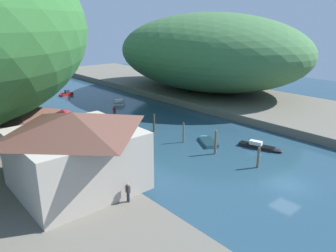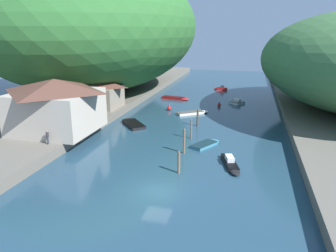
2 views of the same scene
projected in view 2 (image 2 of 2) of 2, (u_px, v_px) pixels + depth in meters
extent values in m
plane|color=#234256|center=(203.00, 113.00, 58.17)|extent=(130.00, 130.00, 0.00)
cube|color=#666056|center=(79.00, 103.00, 63.72)|extent=(22.00, 120.00, 1.24)
ellipsoid|color=#2D662D|center=(96.00, 27.00, 70.78)|extent=(42.72, 59.81, 27.05)
cube|color=#B2A899|center=(57.00, 111.00, 43.50)|extent=(9.97, 9.63, 5.29)
pyramid|color=brown|center=(54.00, 85.00, 42.51)|extent=(10.77, 10.40, 1.68)
cube|color=gray|center=(96.00, 97.00, 57.03)|extent=(7.98, 6.51, 3.64)
pyramid|color=brown|center=(95.00, 82.00, 56.29)|extent=(8.61, 7.04, 1.56)
cube|color=teal|center=(204.00, 145.00, 41.73)|extent=(3.31, 4.06, 0.36)
ellipsoid|color=teal|center=(213.00, 142.00, 43.02)|extent=(2.31, 2.41, 0.36)
cube|color=#132A33|center=(204.00, 144.00, 41.68)|extent=(3.37, 4.14, 0.03)
cube|color=black|center=(230.00, 163.00, 36.16)|extent=(2.31, 4.60, 0.40)
ellipsoid|color=black|center=(234.00, 171.00, 34.01)|extent=(1.63, 2.44, 0.40)
cube|color=black|center=(230.00, 161.00, 36.09)|extent=(2.36, 4.69, 0.03)
cube|color=silver|center=(230.00, 158.00, 36.16)|extent=(1.18, 1.72, 0.53)
cube|color=red|center=(222.00, 89.00, 80.33)|extent=(2.56, 1.20, 0.56)
ellipsoid|color=red|center=(217.00, 89.00, 80.59)|extent=(1.29, 1.11, 0.56)
cube|color=#450A0A|center=(222.00, 88.00, 80.24)|extent=(2.61, 1.22, 0.03)
cube|color=#333842|center=(222.00, 87.00, 80.14)|extent=(0.90, 0.82, 0.66)
cube|color=red|center=(173.00, 98.00, 70.16)|extent=(5.05, 2.80, 0.42)
ellipsoid|color=red|center=(184.00, 99.00, 69.18)|extent=(2.69, 2.24, 0.42)
cube|color=#450A0A|center=(173.00, 97.00, 70.10)|extent=(5.15, 2.85, 0.03)
cube|color=silver|center=(190.00, 113.00, 57.57)|extent=(4.74, 4.10, 0.42)
ellipsoid|color=silver|center=(202.00, 112.00, 58.44)|extent=(2.80, 2.62, 0.42)
cube|color=#504E4A|center=(190.00, 112.00, 57.51)|extent=(4.84, 4.18, 0.03)
cube|color=black|center=(134.00, 124.00, 50.53)|extent=(4.88, 5.31, 0.48)
ellipsoid|color=black|center=(128.00, 120.00, 52.76)|extent=(3.17, 3.25, 0.48)
cube|color=black|center=(134.00, 123.00, 50.46)|extent=(4.97, 5.41, 0.03)
cube|color=white|center=(237.00, 103.00, 65.80)|extent=(3.18, 3.24, 0.42)
ellipsoid|color=white|center=(241.00, 102.00, 66.56)|extent=(2.41, 2.18, 0.42)
cube|color=#525252|center=(237.00, 101.00, 65.73)|extent=(3.24, 3.30, 0.03)
cube|color=silver|center=(237.00, 100.00, 65.61)|extent=(1.75, 1.57, 0.58)
cylinder|color=brown|center=(179.00, 163.00, 33.71)|extent=(0.29, 0.29, 2.24)
sphere|color=brown|center=(179.00, 152.00, 33.37)|extent=(0.26, 0.26, 0.26)
cylinder|color=brown|center=(184.00, 142.00, 39.12)|extent=(0.28, 0.28, 2.90)
sphere|color=brown|center=(184.00, 130.00, 38.69)|extent=(0.25, 0.25, 0.25)
cylinder|color=brown|center=(191.00, 129.00, 44.35)|extent=(0.21, 0.21, 2.66)
sphere|color=brown|center=(191.00, 120.00, 43.96)|extent=(0.19, 0.19, 0.19)
cylinder|color=#4C3D2D|center=(198.00, 118.00, 50.22)|extent=(0.30, 0.30, 2.45)
sphere|color=#4C3D2D|center=(198.00, 110.00, 49.85)|extent=(0.27, 0.27, 0.27)
sphere|color=red|center=(169.00, 108.00, 60.26)|extent=(0.76, 0.76, 0.76)
cone|color=red|center=(169.00, 105.00, 60.09)|extent=(0.38, 0.38, 0.38)
sphere|color=red|center=(219.00, 105.00, 63.29)|extent=(0.66, 0.66, 0.66)
cone|color=red|center=(219.00, 102.00, 63.15)|extent=(0.33, 0.33, 0.33)
cylinder|color=#282D3D|center=(48.00, 141.00, 38.71)|extent=(0.13, 0.13, 0.85)
cylinder|color=#282D3D|center=(48.00, 140.00, 38.88)|extent=(0.13, 0.13, 0.85)
cube|color=#2D2D33|center=(47.00, 135.00, 38.59)|extent=(0.27, 0.41, 0.62)
sphere|color=#9E7051|center=(47.00, 131.00, 38.47)|extent=(0.22, 0.22, 0.22)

